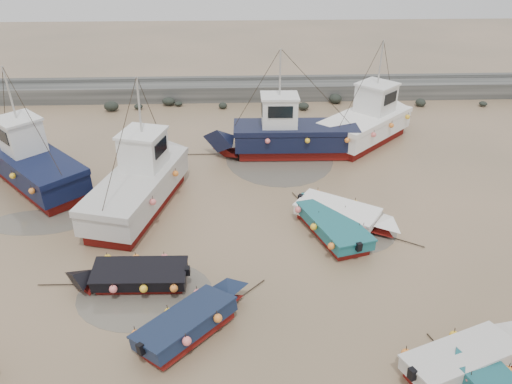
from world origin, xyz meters
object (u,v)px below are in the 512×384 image
dinghy_1 (195,318)px  cabin_boat_1 (142,179)px  person (136,196)px  dinghy_5 (345,214)px  dinghy_6 (329,221)px  cabin_boat_3 (370,120)px  dinghy_3 (472,356)px  cabin_boat_0 (31,161)px  dinghy_4 (131,273)px  cabin_boat_2 (285,134)px

dinghy_1 → cabin_boat_1: size_ratio=0.44×
cabin_boat_1 → person: bearing=139.8°
dinghy_5 → dinghy_6: (-0.83, -0.63, -0.01)m
dinghy_1 → cabin_boat_3: 19.55m
dinghy_3 → person: (-12.17, 11.79, -0.55)m
cabin_boat_3 → dinghy_3: bearing=-49.7°
dinghy_3 → person: size_ratio=3.48×
dinghy_3 → cabin_boat_1: 16.02m
dinghy_5 → cabin_boat_0: size_ratio=0.64×
dinghy_1 → cabin_boat_0: bearing=172.7°
dinghy_4 → cabin_boat_2: 14.00m
cabin_boat_2 → cabin_boat_0: bearing=104.9°
dinghy_5 → cabin_boat_1: size_ratio=0.51×
cabin_boat_0 → cabin_boat_3: same height
dinghy_6 → cabin_boat_1: size_ratio=0.59×
dinghy_1 → cabin_boat_2: cabin_boat_2 is taller
dinghy_3 → dinghy_4: (-11.11, 4.61, 0.00)m
dinghy_5 → dinghy_6: same height
dinghy_1 → dinghy_4: same height
person → cabin_boat_0: bearing=-58.6°
dinghy_1 → dinghy_5: bearing=89.7°
dinghy_4 → person: bearing=9.9°
dinghy_3 → cabin_boat_1: (-11.62, 11.01, 0.77)m
cabin_boat_1 → dinghy_6: bearing=-4.9°
cabin_boat_0 → dinghy_5: bearing=-59.2°
dinghy_3 → dinghy_6: 8.55m
dinghy_6 → cabin_boat_2: size_ratio=0.60×
cabin_boat_1 → person: cabin_boat_1 is taller
dinghy_1 → dinghy_6: same height
dinghy_6 → dinghy_3: bearing=-88.1°
cabin_boat_0 → cabin_boat_1: same height
cabin_boat_0 → dinghy_6: bearing=-62.3°
dinghy_4 → cabin_boat_2: bearing=-28.4°
cabin_boat_0 → dinghy_3: bearing=-79.4°
dinghy_3 → cabin_boat_2: 17.26m
dinghy_1 → cabin_boat_0: 14.65m
dinghy_3 → cabin_boat_0: size_ratio=0.68×
dinghy_3 → dinghy_6: (-2.97, 8.02, -0.01)m
cabin_boat_3 → person: (-13.64, -7.03, -1.35)m
dinghy_4 → person: (-1.06, 7.18, -0.55)m
dinghy_3 → cabin_boat_2: (-4.16, 16.73, 0.78)m
dinghy_5 → cabin_boat_1: (-9.47, 2.36, 0.77)m
dinghy_6 → cabin_boat_3: (4.45, 10.80, 0.81)m
cabin_boat_3 → cabin_boat_0: bearing=-119.4°
dinghy_4 → dinghy_5: same height
dinghy_5 → person: (-10.03, 3.14, -0.55)m
dinghy_4 → cabin_boat_1: bearing=6.0°
dinghy_4 → cabin_boat_1: 6.47m
dinghy_1 → dinghy_3: 8.76m
dinghy_6 → cabin_boat_2: bearing=79.3°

